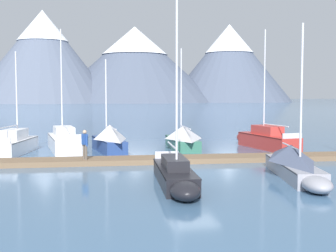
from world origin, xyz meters
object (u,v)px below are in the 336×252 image
(sailboat_outer_slip, at_px, (294,163))
(sailboat_mid_dock_port, at_px, (108,139))
(sailboat_second_berth, at_px, (64,141))
(sailboat_end_of_dock, at_px, (265,139))
(sailboat_nearest_berth, at_px, (16,143))
(sailboat_mid_dock_starboard, at_px, (176,175))
(sailboat_far_berth, at_px, (182,138))
(person_on_dock, at_px, (85,143))

(sailboat_outer_slip, bearing_deg, sailboat_mid_dock_port, 124.14)
(sailboat_second_berth, relative_size, sailboat_end_of_dock, 0.99)
(sailboat_nearest_berth, height_order, sailboat_mid_dock_starboard, sailboat_mid_dock_starboard)
(sailboat_outer_slip, bearing_deg, sailboat_far_berth, 101.87)
(sailboat_second_berth, xyz_separation_m, sailboat_mid_dock_starboard, (5.05, -13.94, -0.17))
(sailboat_end_of_dock, bearing_deg, sailboat_nearest_berth, 176.60)
(sailboat_nearest_berth, height_order, sailboat_outer_slip, sailboat_outer_slip)
(sailboat_mid_dock_port, bearing_deg, sailboat_far_berth, 3.50)
(sailboat_mid_dock_starboard, relative_size, sailboat_far_berth, 1.17)
(sailboat_far_berth, distance_m, sailboat_end_of_dock, 6.22)
(sailboat_outer_slip, xyz_separation_m, person_on_dock, (-9.76, 6.06, 0.54))
(sailboat_outer_slip, bearing_deg, sailboat_nearest_berth, 139.08)
(sailboat_mid_dock_starboard, distance_m, sailboat_far_berth, 13.38)
(sailboat_outer_slip, distance_m, sailboat_end_of_dock, 11.86)
(sailboat_second_berth, distance_m, sailboat_end_of_dock, 14.82)
(sailboat_second_berth, height_order, sailboat_outer_slip, sailboat_second_berth)
(sailboat_second_berth, distance_m, sailboat_far_berth, 8.60)
(sailboat_second_berth, xyz_separation_m, sailboat_end_of_dock, (14.70, -1.88, -0.01))
(sailboat_second_berth, height_order, sailboat_mid_dock_port, sailboat_second_berth)
(sailboat_mid_dock_port, bearing_deg, sailboat_mid_dock_starboard, -81.08)
(sailboat_end_of_dock, height_order, person_on_dock, sailboat_end_of_dock)
(sailboat_outer_slip, bearing_deg, sailboat_mid_dock_starboard, -172.83)
(sailboat_mid_dock_port, bearing_deg, sailboat_end_of_dock, -2.59)
(sailboat_mid_dock_port, distance_m, sailboat_end_of_dock, 11.64)
(sailboat_mid_dock_port, relative_size, sailboat_mid_dock_starboard, 0.79)
(sailboat_second_berth, distance_m, sailboat_outer_slip, 17.23)
(sailboat_nearest_berth, distance_m, person_on_dock, 7.76)
(person_on_dock, bearing_deg, sailboat_outer_slip, -31.85)
(sailboat_second_berth, height_order, sailboat_mid_dock_starboard, sailboat_second_berth)
(sailboat_far_berth, xyz_separation_m, sailboat_outer_slip, (2.56, -12.16, -0.10))
(sailboat_second_berth, relative_size, sailboat_far_berth, 1.18)
(sailboat_nearest_berth, xyz_separation_m, sailboat_far_berth, (11.70, -0.20, 0.19))
(sailboat_nearest_berth, relative_size, sailboat_mid_dock_starboard, 0.80)
(sailboat_far_berth, relative_size, sailboat_end_of_dock, 0.84)
(sailboat_nearest_berth, bearing_deg, sailboat_outer_slip, -40.92)
(sailboat_nearest_berth, distance_m, sailboat_mid_dock_starboard, 15.48)
(sailboat_nearest_berth, bearing_deg, sailboat_far_berth, -0.99)
(sailboat_end_of_dock, bearing_deg, sailboat_far_berth, 172.06)
(sailboat_second_berth, bearing_deg, sailboat_end_of_dock, -7.30)
(sailboat_nearest_berth, relative_size, sailboat_far_berth, 0.94)
(sailboat_far_berth, height_order, sailboat_end_of_dock, sailboat_end_of_dock)
(sailboat_end_of_dock, relative_size, person_on_dock, 5.21)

